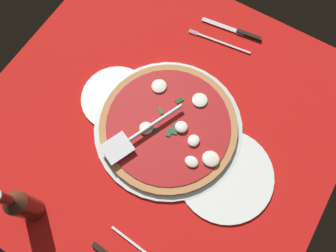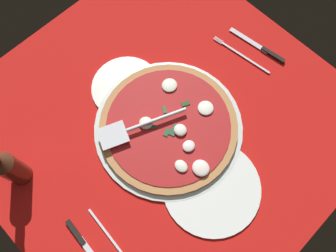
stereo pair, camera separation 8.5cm
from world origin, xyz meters
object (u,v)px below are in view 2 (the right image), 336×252
(dinner_plate_right, at_px, (127,87))
(place_setting_far, at_px, (97,241))
(place_setting_near, at_px, (251,52))
(dinner_plate_left, at_px, (212,188))
(beer_bottle, at_px, (9,167))
(pizza_server, at_px, (136,126))
(pizza, at_px, (169,127))

(dinner_plate_right, height_order, place_setting_far, place_setting_far)
(place_setting_near, xyz_separation_m, place_setting_far, (-0.09, 0.70, -0.00))
(dinner_plate_left, xyz_separation_m, beer_bottle, (0.38, 0.34, 0.08))
(dinner_plate_left, height_order, beer_bottle, beer_bottle)
(dinner_plate_left, xyz_separation_m, place_setting_far, (0.11, 0.30, -0.00))
(place_setting_near, height_order, beer_bottle, beer_bottle)
(pizza_server, bearing_deg, dinner_plate_left, 120.20)
(dinner_plate_right, height_order, beer_bottle, beer_bottle)
(pizza_server, xyz_separation_m, place_setting_near, (-0.05, -0.43, -0.04))
(dinner_plate_left, height_order, pizza_server, pizza_server)
(pizza, relative_size, beer_bottle, 1.69)
(beer_bottle, bearing_deg, place_setting_near, -103.86)
(dinner_plate_left, bearing_deg, pizza, -10.37)
(pizza, relative_size, place_setting_near, 1.85)
(pizza, xyz_separation_m, place_setting_far, (-0.09, 0.34, -0.02))
(dinner_plate_right, distance_m, pizza, 0.18)
(dinner_plate_left, distance_m, place_setting_near, 0.44)
(pizza_server, relative_size, place_setting_far, 1.12)
(dinner_plate_right, bearing_deg, dinner_plate_left, 173.72)
(pizza_server, bearing_deg, pizza, 164.22)
(place_setting_near, bearing_deg, place_setting_far, 89.97)
(dinner_plate_right, height_order, pizza, pizza)
(pizza_server, distance_m, place_setting_near, 0.43)
(pizza_server, bearing_deg, beer_bottle, 0.65)
(pizza_server, height_order, place_setting_near, pizza_server)
(dinner_plate_left, xyz_separation_m, dinner_plate_right, (0.38, -0.04, 0.00))
(dinner_plate_right, bearing_deg, place_setting_far, 127.82)
(place_setting_far, bearing_deg, pizza, 109.03)
(place_setting_near, bearing_deg, dinner_plate_right, 55.82)
(place_setting_near, relative_size, beer_bottle, 0.91)
(beer_bottle, bearing_deg, dinner_plate_left, -138.46)
(dinner_plate_right, bearing_deg, place_setting_near, -116.75)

